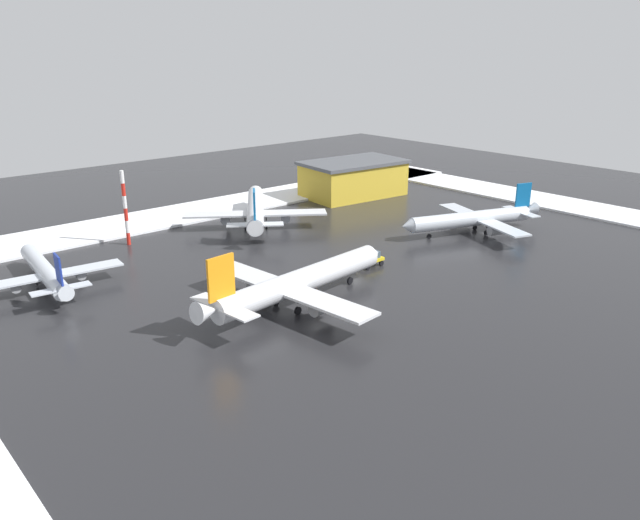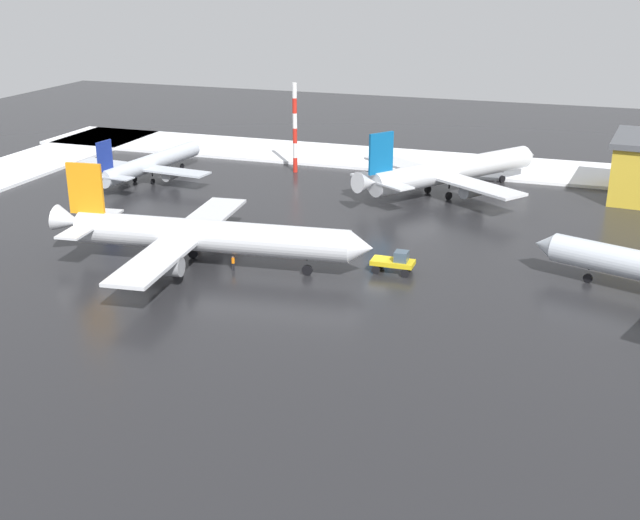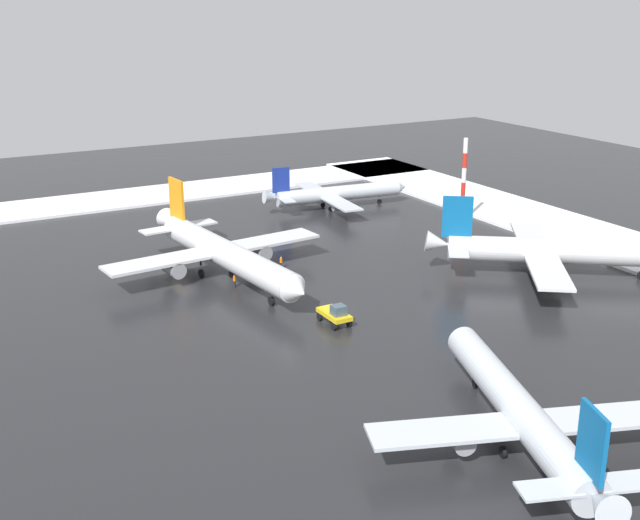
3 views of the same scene
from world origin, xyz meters
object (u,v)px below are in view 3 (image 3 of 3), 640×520
object	(u,v)px
ground_crew_mid_apron	(256,257)
pushback_tug	(335,314)
airplane_parked_starboard	(224,253)
airplane_far_rear	(556,251)
antenna_mast	(464,182)
airplane_foreground_jet	(335,194)
ground_crew_near_tug	(235,280)
ground_crew_by_nose_gear	(281,262)
airplane_parked_portside	(519,410)

from	to	relation	value
ground_crew_mid_apron	pushback_tug	bearing A→B (deg)	-167.49
airplane_parked_starboard	airplane_far_rear	xyz separation A→B (m)	(-20.10, -38.44, -0.15)
airplane_parked_starboard	antenna_mast	world-z (taller)	antenna_mast
antenna_mast	airplane_foreground_jet	bearing A→B (deg)	32.83
ground_crew_near_tug	ground_crew_by_nose_gear	distance (m)	9.17
airplane_parked_portside	ground_crew_mid_apron	distance (m)	53.42
airplane_parked_starboard	ground_crew_mid_apron	size ratio (longest dim) A/B	21.47
airplane_far_rear	airplane_parked_portside	bearing A→B (deg)	-102.73
pushback_tug	ground_crew_by_nose_gear	world-z (taller)	pushback_tug
ground_crew_by_nose_gear	ground_crew_mid_apron	bearing A→B (deg)	-82.75
airplane_parked_portside	ground_crew_mid_apron	bearing A→B (deg)	18.75
airplane_far_rear	airplane_parked_portside	world-z (taller)	airplane_far_rear
airplane_far_rear	pushback_tug	bearing A→B (deg)	-143.89
airplane_parked_starboard	ground_crew_by_nose_gear	bearing A→B (deg)	84.87
airplane_parked_starboard	airplane_foreground_jet	distance (m)	39.88
airplane_parked_portside	airplane_foreground_jet	world-z (taller)	airplane_parked_portside
airplane_foreground_jet	ground_crew_by_nose_gear	world-z (taller)	airplane_foreground_jet
airplane_foreground_jet	ground_crew_near_tug	distance (m)	42.29
airplane_foreground_jet	ground_crew_near_tug	world-z (taller)	airplane_foreground_jet
airplane_far_rear	pushback_tug	xyz separation A→B (m)	(-0.24, 33.50, -2.17)
airplane_foreground_jet	ground_crew_by_nose_gear	size ratio (longest dim) A/B	15.90
ground_crew_by_nose_gear	ground_crew_mid_apron	distance (m)	4.27
airplane_parked_portside	airplane_far_rear	bearing A→B (deg)	-28.60
airplane_foreground_jet	ground_crew_mid_apron	distance (m)	32.60
airplane_foreground_jet	antenna_mast	xyz separation A→B (m)	(-19.24, -12.41, 4.40)
airplane_parked_portside	antenna_mast	bearing A→B (deg)	-14.96
airplane_foreground_jet	ground_crew_mid_apron	size ratio (longest dim) A/B	15.90
ground_crew_mid_apron	airplane_foreground_jet	bearing A→B (deg)	-34.14
airplane_foreground_jet	pushback_tug	distance (m)	52.27
airplane_far_rear	ground_crew_near_tug	world-z (taller)	airplane_far_rear
airplane_parked_portside	ground_crew_near_tug	world-z (taller)	airplane_parked_portside
airplane_foreground_jet	ground_crew_near_tug	bearing A→B (deg)	-131.65
ground_crew_by_nose_gear	antenna_mast	distance (m)	36.22
airplane_far_rear	airplane_foreground_jet	world-z (taller)	airplane_far_rear
airplane_parked_portside	antenna_mast	distance (m)	67.24
airplane_parked_portside	airplane_parked_starboard	bearing A→B (deg)	25.93
airplane_far_rear	antenna_mast	size ratio (longest dim) A/B	2.14
airplane_far_rear	ground_crew_near_tug	distance (m)	42.02
ground_crew_near_tug	antenna_mast	distance (m)	45.06
pushback_tug	airplane_far_rear	bearing A→B (deg)	90.33
pushback_tug	antenna_mast	xyz separation A→B (m)	(25.94, -38.64, 5.79)
airplane_far_rear	airplane_foreground_jet	xyz separation A→B (m)	(44.95, 7.27, -0.79)
ground_crew_near_tug	airplane_foreground_jet	bearing A→B (deg)	-141.66
pushback_tug	ground_crew_by_nose_gear	size ratio (longest dim) A/B	2.69
ground_crew_mid_apron	antenna_mast	size ratio (longest dim) A/B	0.12
airplane_parked_starboard	pushback_tug	bearing A→B (deg)	7.83
ground_crew_mid_apron	airplane_parked_portside	bearing A→B (deg)	-165.39
airplane_parked_starboard	ground_crew_by_nose_gear	world-z (taller)	airplane_parked_starboard
airplane_far_rear	airplane_parked_portside	xyz separation A→B (m)	(-29.41, 33.17, -0.37)
pushback_tug	antenna_mast	distance (m)	46.90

